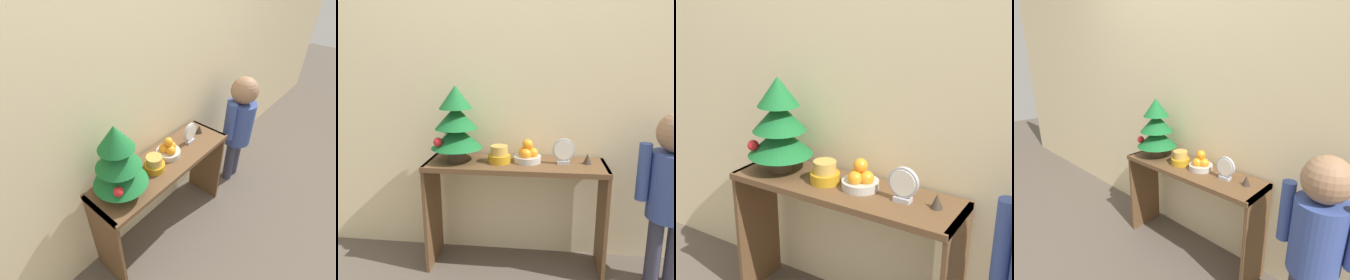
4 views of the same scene
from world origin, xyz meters
TOP-DOWN VIEW (x-y plane):
  - ground_plane at (0.00, 0.00)m, footprint 12.00×12.00m
  - back_wall at (0.00, 0.37)m, footprint 7.00×0.05m
  - console_table at (0.00, 0.16)m, footprint 1.07×0.32m
  - mini_tree at (-0.35, 0.16)m, footprint 0.31×0.31m
  - fruit_bowl at (0.07, 0.18)m, footprint 0.16×0.16m
  - singing_bowl at (-0.10, 0.16)m, footprint 0.13×0.13m
  - desk_clock at (0.28, 0.17)m, footprint 0.13×0.04m
  - figurine at (0.42, 0.18)m, footprint 0.05×0.05m
  - child_figure at (0.87, 0.08)m, footprint 0.38×0.24m

SIDE VIEW (x-z plane):
  - ground_plane at x=0.00m, z-range 0.00..0.00m
  - console_table at x=0.00m, z-range 0.18..0.87m
  - child_figure at x=0.87m, z-range 0.12..1.14m
  - figurine at x=0.42m, z-range 0.69..0.75m
  - fruit_bowl at x=0.07m, z-range 0.66..0.80m
  - singing_bowl at x=-0.10m, z-range 0.68..0.78m
  - desk_clock at x=0.28m, z-range 0.68..0.84m
  - mini_tree at x=-0.35m, z-range 0.69..1.14m
  - back_wall at x=0.00m, z-range 0.00..2.50m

